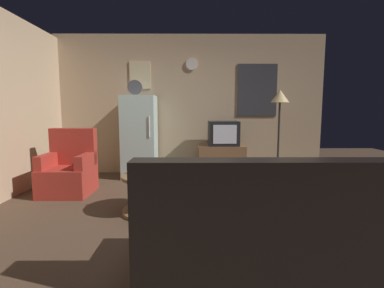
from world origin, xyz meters
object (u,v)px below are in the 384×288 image
tv_stand (221,161)px  fridge (140,137)px  couch (254,236)px  crt_tv (223,133)px  mug_ceramic_white (164,171)px  book_stack (255,175)px  wine_glass (137,168)px  armchair (69,171)px  remote_control (155,175)px  standing_lamp (280,103)px  coffee_table (152,193)px

tv_stand → fridge: bearing=178.9°
couch → crt_tv: bearing=87.6°
mug_ceramic_white → book_stack: size_ratio=0.42×
wine_glass → armchair: bearing=145.7°
crt_tv → couch: 3.20m
remote_control → couch: bearing=-88.8°
fridge → wine_glass: fridge is taller
wine_glass → book_stack: wine_glass is taller
mug_ceramic_white → book_stack: (1.49, 1.66, -0.44)m
fridge → tv_stand: (1.51, -0.03, -0.46)m
fridge → mug_ceramic_white: size_ratio=19.67×
wine_glass → couch: 1.78m
mug_ceramic_white → armchair: bearing=151.1°
standing_lamp → mug_ceramic_white: standing_lamp is taller
fridge → standing_lamp: (2.50, -0.21, 0.60)m
fridge → tv_stand: 1.58m
crt_tv → wine_glass: 2.21m
tv_stand → remote_control: (-0.99, -1.88, 0.18)m
armchair → remote_control: bearing=-32.2°
crt_tv → armchair: bearing=-157.5°
crt_tv → wine_glass: (-1.25, -1.79, -0.28)m
crt_tv → remote_control: crt_tv is taller
tv_stand → mug_ceramic_white: size_ratio=9.33×
couch → standing_lamp: bearing=69.8°
tv_stand → couch: (-0.10, -3.16, 0.01)m
fridge → couch: fridge is taller
coffee_table → couch: bearing=-55.1°
tv_stand → crt_tv: bearing=-1.8°
crt_tv → standing_lamp: bearing=-10.6°
coffee_table → book_stack: 2.33m
fridge → standing_lamp: bearing=-4.8°
crt_tv → standing_lamp: 1.12m
crt_tv → mug_ceramic_white: 2.07m
tv_stand → wine_glass: bearing=-124.2°
mug_ceramic_white → remote_control: mug_ceramic_white is taller
couch → book_stack: (0.70, 2.99, -0.25)m
coffee_table → wine_glass: size_ratio=4.80×
standing_lamp → crt_tv: bearing=169.4°
armchair → crt_tv: bearing=22.5°
tv_stand → crt_tv: (0.03, -0.00, 0.52)m
tv_stand → book_stack: 0.66m
fridge → book_stack: 2.22m
crt_tv → coffee_table: bearing=-120.4°
wine_glass → standing_lamp: bearing=36.1°
fridge → remote_control: (0.52, -1.91, -0.28)m
remote_control → crt_tv: bearing=28.1°
fridge → armchair: size_ratio=1.84×
wine_glass → couch: (1.12, -1.37, -0.22)m
fridge → coffee_table: (0.47, -1.85, -0.52)m
wine_glass → crt_tv: bearing=55.1°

